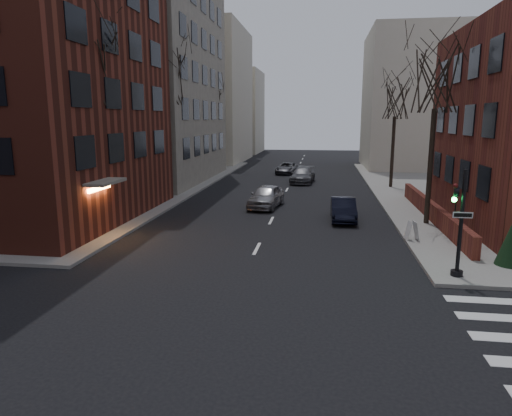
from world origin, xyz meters
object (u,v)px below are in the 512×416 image
at_px(tree_right_a, 437,78).
at_px(tree_left_b, 168,78).
at_px(streetlamp_far, 222,134).
at_px(car_lane_gray, 303,175).
at_px(tree_left_a, 88,67).
at_px(parked_sedan, 343,209).
at_px(car_lane_far, 287,168).
at_px(sandwich_board, 412,230).
at_px(streetlamp_near, 159,144).
at_px(traffic_signal, 459,230).
at_px(tree_left_c, 212,98).
at_px(car_lane_silver, 266,196).
at_px(tree_right_b, 396,98).

bearing_deg(tree_right_a, tree_left_b, 155.56).
distance_m(tree_right_a, streetlamp_far, 29.65).
height_order(streetlamp_far, car_lane_gray, streetlamp_far).
bearing_deg(tree_left_a, parked_sedan, 19.72).
bearing_deg(car_lane_far, parked_sedan, -70.67).
distance_m(tree_right_a, sandwich_board, 8.51).
distance_m(streetlamp_near, sandwich_board, 17.76).
xyz_separation_m(traffic_signal, sandwich_board, (-0.64, 5.12, -1.30)).
xyz_separation_m(tree_right_a, parked_sedan, (-4.60, 0.66, -7.37)).
xyz_separation_m(tree_left_c, tree_right_a, (17.60, -22.00, 0.00)).
xyz_separation_m(parked_sedan, car_lane_silver, (-5.00, 3.36, 0.10)).
distance_m(tree_left_a, car_lane_far, 29.56).
bearing_deg(streetlamp_near, car_lane_far, 69.31).
bearing_deg(sandwich_board, tree_left_a, 170.08).
height_order(parked_sedan, car_lane_far, parked_sedan).
bearing_deg(streetlamp_near, car_lane_gray, 53.15).
relative_size(streetlamp_near, parked_sedan, 1.56).
bearing_deg(car_lane_silver, tree_right_b, 54.10).
bearing_deg(car_lane_gray, car_lane_silver, -93.87).
distance_m(tree_left_a, car_lane_silver, 13.70).
relative_size(tree_right_a, streetlamp_near, 1.55).
distance_m(tree_left_a, streetlamp_near, 9.07).
relative_size(tree_left_c, tree_right_b, 1.06).
height_order(tree_right_b, streetlamp_near, tree_right_b).
relative_size(streetlamp_far, parked_sedan, 1.56).
relative_size(tree_left_c, parked_sedan, 2.42).
relative_size(traffic_signal, car_lane_gray, 0.81).
height_order(streetlamp_near, car_lane_far, streetlamp_near).
xyz_separation_m(traffic_signal, streetlamp_near, (-16.14, 13.01, 2.33)).
bearing_deg(streetlamp_near, tree_right_a, -13.24).
relative_size(tree_left_c, car_lane_gray, 1.98).
xyz_separation_m(tree_left_a, car_lane_far, (7.92, 27.38, -7.86)).
xyz_separation_m(tree_left_b, streetlamp_near, (0.60, -4.00, -4.68)).
distance_m(tree_right_b, car_lane_far, 15.18).
bearing_deg(tree_right_b, streetlamp_far, 149.53).
bearing_deg(sandwich_board, streetlamp_far, 108.74).
distance_m(tree_right_b, car_lane_silver, 15.44).
distance_m(traffic_signal, tree_left_a, 18.66).
relative_size(tree_left_a, car_lane_gray, 2.09).
bearing_deg(streetlamp_far, tree_right_b, -30.47).
xyz_separation_m(car_lane_silver, car_lane_far, (-0.08, 19.36, -0.15)).
xyz_separation_m(tree_right_b, car_lane_silver, (-9.60, -9.98, -6.83)).
xyz_separation_m(car_lane_silver, car_lane_gray, (1.93, 12.43, -0.05)).
relative_size(tree_left_b, tree_right_a, 1.11).
bearing_deg(traffic_signal, sandwich_board, 97.09).
bearing_deg(traffic_signal, tree_left_c, 118.36).
bearing_deg(sandwich_board, parked_sedan, 113.95).
xyz_separation_m(traffic_signal, car_lane_silver, (-8.74, 13.02, -1.15)).
bearing_deg(tree_right_b, traffic_signal, -92.15).
bearing_deg(streetlamp_near, parked_sedan, -15.07).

